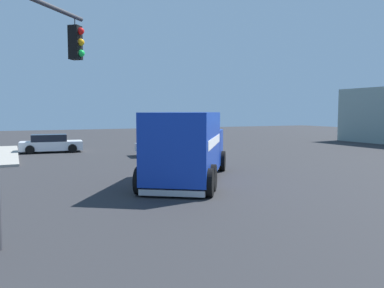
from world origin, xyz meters
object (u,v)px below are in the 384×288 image
delivery_truck (188,146)px  pickup_silver (176,144)px  sedan_white (51,144)px  traffic_light_primary (27,74)px

delivery_truck → pickup_silver: size_ratio=1.43×
pickup_silver → sedan_white: 9.39m
pickup_silver → sedan_white: (-5.54, -7.59, -0.10)m
delivery_truck → sedan_white: bearing=-164.0°
delivery_truck → traffic_light_primary: 8.41m
traffic_light_primary → pickup_silver: size_ratio=1.10×
sedan_white → traffic_light_primary: bearing=-6.0°
delivery_truck → traffic_light_primary: size_ratio=1.31×
delivery_truck → sedan_white: (-14.93, -4.28, -0.89)m
traffic_light_primary → delivery_truck: bearing=128.1°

